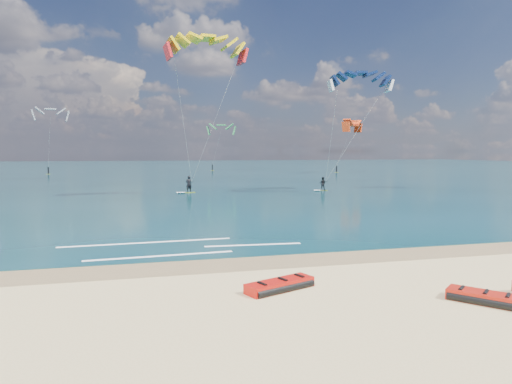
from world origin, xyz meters
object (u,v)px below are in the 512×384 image
kitesurfer_far (342,127)px  kitesurfer_main (197,109)px  packed_kite_left (280,290)px  packed_kite_mid (482,302)px

kitesurfer_far → kitesurfer_main: bearing=-163.2°
packed_kite_left → kitesurfer_far: (16.83, 32.09, 7.21)m
kitesurfer_main → packed_kite_left: bearing=-104.2°
packed_kite_left → kitesurfer_far: 36.94m
kitesurfer_far → packed_kite_left: bearing=-99.5°
packed_kite_mid → kitesurfer_far: bearing=122.4°
packed_kite_left → packed_kite_mid: size_ratio=1.22×
packed_kite_mid → kitesurfer_far: (11.27, 34.77, 7.21)m
packed_kite_mid → kitesurfer_far: kitesurfer_far is taller
packed_kite_left → kitesurfer_far: bearing=40.4°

